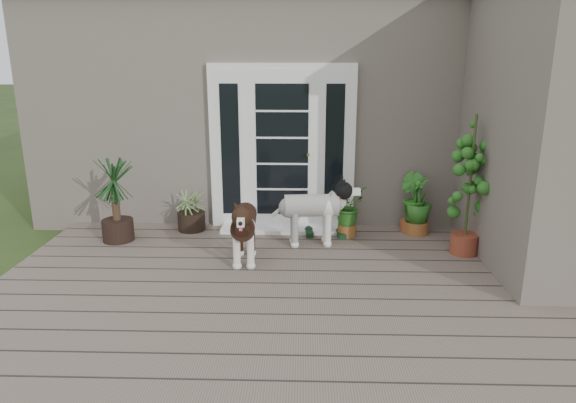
{
  "coord_description": "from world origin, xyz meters",
  "views": [
    {
      "loc": [
        0.07,
        -4.11,
        2.36
      ],
      "look_at": [
        -0.1,
        1.75,
        0.7
      ],
      "focal_mm": 32.26,
      "sensor_mm": 36.0,
      "label": 1
    }
  ],
  "objects": [
    {
      "name": "door_step",
      "position": [
        -0.2,
        2.4,
        0.14
      ],
      "size": [
        1.6,
        0.4,
        0.05
      ],
      "primitive_type": "cube",
      "color": "white",
      "rests_on": "deck"
    },
    {
      "name": "deck",
      "position": [
        0.0,
        0.4,
        0.06
      ],
      "size": [
        6.2,
        4.6,
        0.12
      ],
      "primitive_type": "cube",
      "color": "#6B5B4C",
      "rests_on": "ground"
    },
    {
      "name": "herb_a",
      "position": [
        0.64,
        2.2,
        0.41
      ],
      "size": [
        0.64,
        0.64,
        0.58
      ],
      "primitive_type": "imported",
      "rotation": [
        0.0,
        0.0,
        0.86
      ],
      "color": "#255A19",
      "rests_on": "deck"
    },
    {
      "name": "spider_plant",
      "position": [
        -1.4,
        2.38,
        0.44
      ],
      "size": [
        0.72,
        0.72,
        0.64
      ],
      "primitive_type": null,
      "rotation": [
        0.0,
        0.0,
        -0.22
      ],
      "color": "#849E61",
      "rests_on": "deck"
    },
    {
      "name": "clog_right",
      "position": [
        0.16,
        2.2,
        0.16
      ],
      "size": [
        0.15,
        0.28,
        0.08
      ],
      "primitive_type": null,
      "rotation": [
        0.0,
        0.0,
        0.08
      ],
      "color": "black",
      "rests_on": "deck"
    },
    {
      "name": "door_unit",
      "position": [
        -0.2,
        2.6,
        1.19
      ],
      "size": [
        1.9,
        0.14,
        2.15
      ],
      "primitive_type": "cube",
      "color": "white",
      "rests_on": "deck"
    },
    {
      "name": "clog_left",
      "position": [
        0.57,
        2.15,
        0.16
      ],
      "size": [
        0.16,
        0.29,
        0.08
      ],
      "primitive_type": null,
      "rotation": [
        0.0,
        0.0,
        0.13
      ],
      "color": "black",
      "rests_on": "deck"
    },
    {
      "name": "herb_b",
      "position": [
        1.49,
        2.4,
        0.4
      ],
      "size": [
        0.52,
        0.52,
        0.57
      ],
      "primitive_type": "imported",
      "rotation": [
        0.0,
        0.0,
        2.11
      ],
      "color": "#1A5B1B",
      "rests_on": "deck"
    },
    {
      "name": "herb_c",
      "position": [
        1.56,
        2.32,
        0.43
      ],
      "size": [
        0.43,
        0.43,
        0.62
      ],
      "primitive_type": "imported",
      "rotation": [
        0.0,
        0.0,
        4.63
      ],
      "color": "#1D5D1A",
      "rests_on": "deck"
    },
    {
      "name": "house_wing",
      "position": [
        2.9,
        1.5,
        1.55
      ],
      "size": [
        1.6,
        2.4,
        3.1
      ],
      "primitive_type": "cube",
      "color": "#665E54",
      "rests_on": "ground"
    },
    {
      "name": "sapling",
      "position": [
        1.97,
        1.63,
        0.96
      ],
      "size": [
        0.64,
        0.64,
        1.68
      ],
      "primitive_type": null,
      "rotation": [
        0.0,
        0.0,
        -0.37
      ],
      "color": "#1B5919",
      "rests_on": "deck"
    },
    {
      "name": "yucca",
      "position": [
        -2.24,
        1.95,
        0.65
      ],
      "size": [
        0.94,
        0.94,
        1.06
      ],
      "primitive_type": null,
      "rotation": [
        0.0,
        0.0,
        -0.34
      ],
      "color": "black",
      "rests_on": "deck"
    },
    {
      "name": "house_main",
      "position": [
        0.0,
        4.65,
        1.55
      ],
      "size": [
        7.4,
        4.0,
        3.1
      ],
      "primitive_type": "cube",
      "color": "#665E54",
      "rests_on": "ground"
    },
    {
      "name": "brindle_dog",
      "position": [
        -0.57,
        1.29,
        0.47
      ],
      "size": [
        0.4,
        0.86,
        0.7
      ],
      "primitive_type": null,
      "rotation": [
        0.0,
        0.0,
        3.2
      ],
      "color": "#321B12",
      "rests_on": "deck"
    },
    {
      "name": "white_dog",
      "position": [
        0.18,
        1.87,
        0.48
      ],
      "size": [
        0.91,
        0.46,
        0.73
      ],
      "primitive_type": null,
      "rotation": [
        0.0,
        0.0,
        -1.47
      ],
      "color": "silver",
      "rests_on": "deck"
    },
    {
      "name": "roof_main",
      "position": [
        0.0,
        4.65,
        3.2
      ],
      "size": [
        7.6,
        4.2,
        0.2
      ],
      "primitive_type": "cube",
      "color": "#2D2826",
      "rests_on": "house_main"
    }
  ]
}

